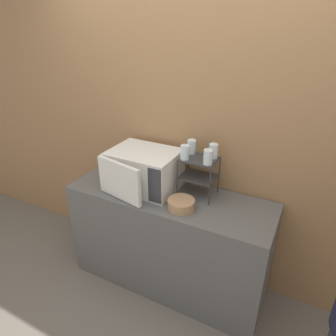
{
  "coord_description": "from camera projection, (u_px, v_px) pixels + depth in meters",
  "views": [
    {
      "loc": [
        0.91,
        -1.5,
        2.11
      ],
      "look_at": [
        -0.02,
        0.31,
        1.11
      ],
      "focal_mm": 32.0,
      "sensor_mm": 36.0,
      "label": 1
    }
  ],
  "objects": [
    {
      "name": "ground_plane",
      "position": [
        154.0,
        301.0,
        2.5
      ],
      "size": [
        12.0,
        12.0,
        0.0
      ],
      "primitive_type": "plane",
      "color": "#6B6056"
    },
    {
      "name": "wall_back",
      "position": [
        187.0,
        133.0,
        2.4
      ],
      "size": [
        8.0,
        0.06,
        2.6
      ],
      "color": "#9E7047",
      "rests_on": "ground_plane"
    },
    {
      "name": "counter",
      "position": [
        169.0,
        240.0,
        2.53
      ],
      "size": [
        1.63,
        0.56,
        0.89
      ],
      "color": "#595654",
      "rests_on": "ground_plane"
    },
    {
      "name": "microwave",
      "position": [
        143.0,
        170.0,
        2.38
      ],
      "size": [
        0.54,
        0.51,
        0.31
      ],
      "color": "silver",
      "rests_on": "counter"
    },
    {
      "name": "dish_rack",
      "position": [
        199.0,
        169.0,
        2.24
      ],
      "size": [
        0.27,
        0.21,
        0.31
      ],
      "color": "#333333",
      "rests_on": "counter"
    },
    {
      "name": "glass_front_left",
      "position": [
        185.0,
        152.0,
        2.17
      ],
      "size": [
        0.07,
        0.07,
        0.11
      ],
      "color": "silver",
      "rests_on": "dish_rack"
    },
    {
      "name": "glass_back_right",
      "position": [
        213.0,
        151.0,
        2.2
      ],
      "size": [
        0.07,
        0.07,
        0.11
      ],
      "color": "silver",
      "rests_on": "dish_rack"
    },
    {
      "name": "glass_front_right",
      "position": [
        208.0,
        157.0,
        2.1
      ],
      "size": [
        0.07,
        0.07,
        0.11
      ],
      "color": "silver",
      "rests_on": "dish_rack"
    },
    {
      "name": "glass_back_left",
      "position": [
        192.0,
        147.0,
        2.27
      ],
      "size": [
        0.07,
        0.07,
        0.11
      ],
      "color": "silver",
      "rests_on": "dish_rack"
    },
    {
      "name": "bowl",
      "position": [
        181.0,
        204.0,
        2.15
      ],
      "size": [
        0.2,
        0.2,
        0.07
      ],
      "color": "#AD7F56",
      "rests_on": "counter"
    }
  ]
}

